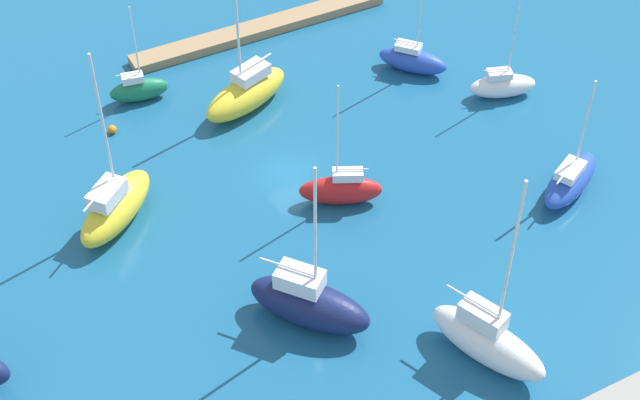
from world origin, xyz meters
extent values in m
plane|color=#19567F|center=(0.00, 0.00, 0.00)|extent=(160.00, 160.00, 0.00)
cube|color=#997A56|center=(-5.89, -17.36, 0.39)|extent=(23.03, 2.02, 0.78)
ellipsoid|color=#2347B2|center=(-16.67, 10.61, 1.01)|extent=(6.97, 5.03, 2.02)
cube|color=silver|center=(-16.19, 10.85, 2.33)|extent=(2.75, 2.31, 0.61)
cylinder|color=silver|center=(-16.96, 10.46, 5.71)|extent=(0.16, 0.16, 7.38)
cylinder|color=silver|center=(-15.55, 11.17, 2.78)|extent=(2.89, 1.53, 0.13)
ellipsoid|color=#141E4C|center=(4.82, 12.51, 1.45)|extent=(7.13, 7.87, 2.90)
cube|color=silver|center=(5.22, 12.03, 3.49)|extent=(3.09, 3.26, 1.18)
cylinder|color=silver|center=(4.58, 12.82, 7.83)|extent=(0.19, 0.19, 9.88)
cylinder|color=silver|center=(5.72, 11.41, 4.23)|extent=(2.40, 2.91, 0.15)
ellipsoid|color=yellow|center=(12.44, -1.18, 1.32)|extent=(7.59, 6.91, 2.64)
cube|color=silver|center=(12.91, -0.80, 3.18)|extent=(3.14, 2.99, 1.07)
cylinder|color=silver|center=(12.15, -1.42, 8.15)|extent=(0.18, 0.18, 11.00)
cylinder|color=silver|center=(13.53, -0.29, 3.86)|extent=(2.86, 2.39, 0.15)
ellipsoid|color=white|center=(-18.90, -0.59, 0.93)|extent=(5.57, 3.48, 1.86)
cube|color=silver|center=(-18.50, -0.73, 2.14)|extent=(2.15, 1.67, 0.55)
cylinder|color=silver|center=(-19.15, -0.50, 5.58)|extent=(0.13, 0.13, 7.44)
cylinder|color=silver|center=(-18.23, -0.82, 2.56)|extent=(1.87, 0.73, 0.10)
ellipsoid|color=red|center=(-1.89, 4.16, 1.12)|extent=(5.89, 3.99, 2.24)
cube|color=silver|center=(-2.31, 4.36, 2.57)|extent=(2.29, 1.78, 0.67)
cylinder|color=silver|center=(-1.63, 4.03, 6.17)|extent=(0.14, 0.14, 7.87)
cylinder|color=silver|center=(-2.59, 4.50, 3.06)|extent=(1.96, 1.04, 0.11)
ellipsoid|color=#19724C|center=(6.40, -13.33, 0.92)|extent=(4.80, 2.36, 1.84)
cube|color=silver|center=(6.76, -13.40, 2.14)|extent=(1.80, 1.21, 0.61)
cylinder|color=silver|center=(6.17, -13.28, 5.12)|extent=(0.11, 0.11, 6.56)
cylinder|color=silver|center=(7.07, -13.46, 2.60)|extent=(1.81, 0.43, 0.09)
ellipsoid|color=#2347B2|center=(-14.43, -6.68, 0.96)|extent=(5.13, 5.51, 1.92)
cube|color=silver|center=(-14.13, -7.02, 2.19)|extent=(2.19, 2.28, 0.55)
cylinder|color=silver|center=(-14.61, -6.46, 6.29)|extent=(0.14, 0.14, 8.73)
cylinder|color=silver|center=(-13.96, -7.21, 2.61)|extent=(1.38, 1.57, 0.11)
ellipsoid|color=yellow|center=(-0.53, -8.51, 1.29)|extent=(8.38, 5.27, 2.57)
cube|color=silver|center=(-1.13, -8.72, 3.01)|extent=(3.24, 2.52, 0.88)
cylinder|color=silver|center=(-0.16, -8.37, 7.32)|extent=(0.19, 0.19, 9.49)
cylinder|color=silver|center=(-1.66, -8.91, 3.60)|extent=(3.06, 1.23, 0.15)
ellipsoid|color=white|center=(-3.13, 19.94, 1.40)|extent=(5.06, 7.99, 2.79)
cube|color=silver|center=(-2.90, 19.38, 3.40)|extent=(2.34, 3.09, 1.21)
cylinder|color=silver|center=(-3.27, 20.30, 8.68)|extent=(0.18, 0.18, 11.78)
cylinder|color=silver|center=(-2.60, 18.64, 4.15)|extent=(1.49, 3.38, 0.15)
sphere|color=orange|center=(9.69, -10.44, 0.34)|extent=(0.67, 0.67, 0.67)
camera|label=1|loc=(22.11, 46.74, 46.95)|focal=54.63mm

